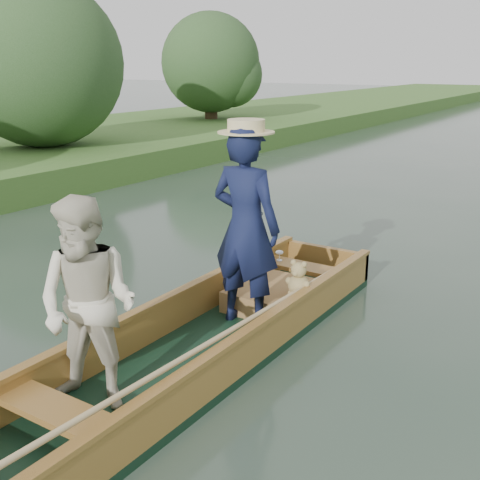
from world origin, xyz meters
The scene contains 3 objects.
ground centered at (0.00, 0.00, 0.00)m, with size 120.00×120.00×0.00m, color #283D30.
trees_far centered at (-0.51, 9.02, 2.40)m, with size 22.92×13.12×4.42m.
punt centered at (-0.04, -0.06, 0.63)m, with size 1.17×5.00×2.03m.
Camera 1 is at (2.93, -3.88, 2.55)m, focal length 45.00 mm.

